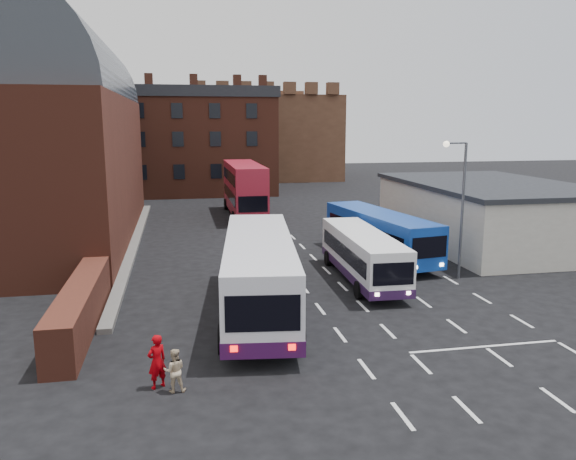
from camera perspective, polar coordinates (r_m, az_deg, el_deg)
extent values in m
plane|color=black|center=(23.48, 4.75, -9.86)|extent=(180.00, 180.00, 0.00)
cube|color=#602B1E|center=(43.27, -23.72, 5.61)|extent=(12.00, 28.00, 10.00)
cylinder|color=#1E2328|center=(43.17, -24.24, 12.22)|extent=(12.00, 26.00, 12.00)
cube|color=#602B1E|center=(24.61, -20.32, -7.32)|extent=(1.20, 10.00, 1.80)
cube|color=beige|center=(41.42, 19.69, 1.51)|extent=(10.00, 16.00, 4.00)
cube|color=#282B30|center=(41.16, 19.88, 4.40)|extent=(10.40, 16.40, 0.30)
cube|color=brown|center=(67.16, -11.10, 8.32)|extent=(22.00, 10.00, 11.00)
cube|color=brown|center=(87.96, -3.20, 9.40)|extent=(22.00, 22.00, 12.00)
cube|color=white|center=(24.58, -2.97, -4.03)|extent=(4.32, 12.69, 2.83)
cube|color=black|center=(24.54, -2.97, -3.65)|extent=(4.23, 11.50, 1.02)
cylinder|color=black|center=(28.79, -5.92, -4.75)|extent=(0.45, 1.16, 1.13)
cylinder|color=black|center=(20.86, -6.64, -10.96)|extent=(0.45, 1.16, 1.13)
cylinder|color=black|center=(28.83, -0.28, -4.67)|extent=(0.45, 1.16, 1.13)
cylinder|color=black|center=(20.91, 1.26, -10.83)|extent=(0.45, 1.16, 1.13)
cube|color=white|center=(29.95, 7.58, -2.30)|extent=(2.47, 9.59, 2.17)
cube|color=black|center=(29.92, 7.58, -2.05)|extent=(2.49, 8.39, 0.78)
cylinder|color=black|center=(27.79, 11.47, -5.78)|extent=(0.27, 0.87, 0.87)
cylinder|color=black|center=(33.65, 7.65, -2.72)|extent=(0.27, 0.87, 0.87)
cylinder|color=black|center=(27.12, 7.16, -6.06)|extent=(0.27, 0.87, 0.87)
cylinder|color=black|center=(33.10, 4.05, -2.88)|extent=(0.27, 0.87, 0.87)
cube|color=#103CA0|center=(34.87, 9.30, -0.20)|extent=(4.04, 10.77, 2.39)
cube|color=black|center=(34.84, 9.30, 0.03)|extent=(3.91, 9.60, 0.86)
cylinder|color=black|center=(32.98, 13.91, -3.15)|extent=(0.42, 0.99, 0.96)
cylinder|color=black|center=(38.87, 8.08, -0.82)|extent=(0.42, 0.99, 0.96)
cylinder|color=black|center=(31.72, 10.32, -3.56)|extent=(0.42, 0.99, 0.96)
cylinder|color=black|center=(37.81, 4.88, -1.08)|extent=(0.42, 0.99, 0.96)
cube|color=#AF1E31|center=(50.19, -4.46, 4.36)|extent=(2.67, 11.73, 4.16)
cube|color=black|center=(50.26, -4.45, 3.70)|extent=(2.73, 10.53, 0.96)
cylinder|color=black|center=(46.99, -2.28, 1.38)|extent=(0.30, 1.07, 1.07)
cylinder|color=black|center=(54.71, -3.55, 2.72)|extent=(0.30, 1.07, 1.07)
cylinder|color=black|center=(46.66, -5.52, 1.27)|extent=(0.30, 1.07, 1.07)
cylinder|color=black|center=(54.43, -6.33, 2.64)|extent=(0.30, 1.07, 1.07)
cylinder|color=#4F5158|center=(31.08, 17.28, 1.75)|extent=(0.15, 0.15, 7.25)
cylinder|color=#4F5158|center=(30.33, 16.74, 8.46)|extent=(1.26, 0.34, 0.09)
sphere|color=#FFF2CC|center=(29.94, 15.79, 8.40)|extent=(0.33, 0.33, 0.33)
imported|color=#9E0108|center=(18.63, -13.18, -12.88)|extent=(0.77, 0.70, 1.77)
imported|color=tan|center=(18.37, -11.47, -13.80)|extent=(0.68, 0.53, 1.40)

